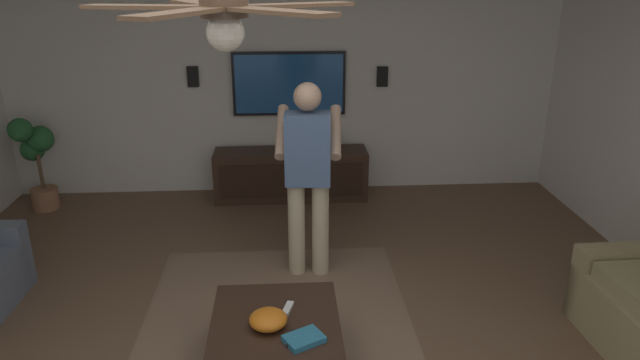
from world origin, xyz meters
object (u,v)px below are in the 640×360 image
vase_round (330,140)px  ceiling_fan (223,14)px  remote_black (292,339)px  potted_plant_tall (36,155)px  book (304,339)px  tv (289,84)px  media_console (291,174)px  bowl (268,319)px  remote_white (288,309)px  person_standing (308,169)px  wall_speaker_right (193,77)px  coffee_table (276,340)px  wall_speaker_left (382,77)px

vase_round → ceiling_fan: bearing=168.4°
remote_black → potted_plant_tall: bearing=50.3°
book → ceiling_fan: 1.92m
ceiling_fan → potted_plant_tall: bearing=34.3°
tv → book: tv is taller
media_console → bowl: (-3.11, 0.19, 0.18)m
potted_plant_tall → bowl: potted_plant_tall is taller
media_console → remote_white: (-2.94, 0.07, 0.14)m
bowl → vase_round: size_ratio=1.06×
person_standing → potted_plant_tall: size_ratio=1.60×
remote_black → vase_round: (3.28, -0.49, 0.25)m
wall_speaker_right → ceiling_fan: 4.07m
media_console → bowl: size_ratio=7.28×
person_standing → remote_white: bearing=176.0°
media_console → remote_white: size_ratio=11.33×
bowl → ceiling_fan: bearing=167.2°
book → vase_round: 3.33m
wall_speaker_right → remote_black: bearing=-164.1°
tv → bowl: tv is taller
remote_white → remote_black: size_ratio=1.00×
tv → person_standing: bearing=3.5°
person_standing → book: size_ratio=7.45×
remote_white → wall_speaker_right: 3.47m
wall_speaker_right → tv: bearing=-90.7°
coffee_table → wall_speaker_left: bearing=-19.5°
tv → wall_speaker_left: 1.04m
potted_plant_tall → wall_speaker_right: 1.85m
coffee_table → person_standing: 1.53m
vase_round → ceiling_fan: size_ratio=0.19×
potted_plant_tall → ceiling_fan: (-3.50, -2.39, 1.67)m
bowl → remote_white: 0.21m
potted_plant_tall → bowl: 3.90m
bowl → book: (-0.16, -0.21, -0.03)m
coffee_table → potted_plant_tall: bearing=40.7°
tv → vase_round: size_ratio=5.68×
coffee_table → remote_black: bearing=-147.5°
ceiling_fan → vase_round: bearing=-11.6°
person_standing → bowl: size_ratio=7.03×
media_console → bowl: 3.12m
coffee_table → vase_round: size_ratio=4.55×
remote_white → tv: bearing=15.5°
remote_white → wall_speaker_right: (3.19, 0.98, 0.93)m
potted_plant_tall → book: 4.16m
tv → potted_plant_tall: 2.80m
coffee_table → tv: size_ratio=0.80×
remote_white → person_standing: bearing=7.8°
tv → ceiling_fan: bearing=-4.5°
person_standing → vase_round: size_ratio=7.45×
tv → person_standing: (-1.97, -0.12, -0.32)m
tv → wall_speaker_right: bearing=-90.7°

